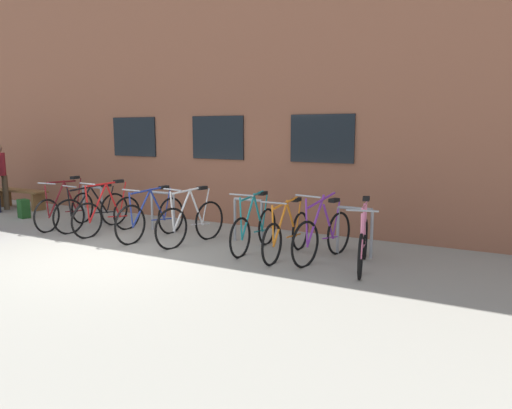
{
  "coord_description": "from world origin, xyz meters",
  "views": [
    {
      "loc": [
        5.7,
        -5.49,
        2.05
      ],
      "look_at": [
        1.82,
        1.6,
        0.77
      ],
      "focal_mm": 33.14,
      "sensor_mm": 36.0,
      "label": 1
    }
  ],
  "objects_px": {
    "bicycle_black": "(93,211)",
    "bicycle_pink": "(363,243)",
    "bicycle_blue": "(152,218)",
    "bicycle_purple": "(323,236)",
    "bicycle_teal": "(254,229)",
    "bicycle_red": "(108,214)",
    "bicycle_maroon": "(65,209)",
    "bicycle_white": "(191,222)",
    "backpack": "(24,209)",
    "wooden_bench": "(21,195)",
    "bicycle_orange": "(287,234)"
  },
  "relations": [
    {
      "from": "bicycle_red",
      "to": "bicycle_blue",
      "type": "bearing_deg",
      "value": 4.26
    },
    {
      "from": "bicycle_maroon",
      "to": "bicycle_purple",
      "type": "xyz_separation_m",
      "value": [
        5.71,
        0.21,
        0.01
      ]
    },
    {
      "from": "bicycle_white",
      "to": "bicycle_orange",
      "type": "xyz_separation_m",
      "value": [
        1.89,
        0.04,
        -0.03
      ]
    },
    {
      "from": "bicycle_pink",
      "to": "wooden_bench",
      "type": "bearing_deg",
      "value": 174.02
    },
    {
      "from": "bicycle_red",
      "to": "bicycle_teal",
      "type": "bearing_deg",
      "value": 4.07
    },
    {
      "from": "wooden_bench",
      "to": "bicycle_black",
      "type": "bearing_deg",
      "value": -14.41
    },
    {
      "from": "bicycle_teal",
      "to": "bicycle_maroon",
      "type": "distance_m",
      "value": 4.47
    },
    {
      "from": "bicycle_blue",
      "to": "bicycle_black",
      "type": "xyz_separation_m",
      "value": [
        -1.66,
        0.08,
        -0.01
      ]
    },
    {
      "from": "bicycle_black",
      "to": "bicycle_orange",
      "type": "height_order",
      "value": "bicycle_orange"
    },
    {
      "from": "bicycle_white",
      "to": "wooden_bench",
      "type": "height_order",
      "value": "bicycle_white"
    },
    {
      "from": "bicycle_orange",
      "to": "bicycle_blue",
      "type": "bearing_deg",
      "value": -178.8
    },
    {
      "from": "bicycle_red",
      "to": "bicycle_white",
      "type": "height_order",
      "value": "bicycle_red"
    },
    {
      "from": "bicycle_red",
      "to": "wooden_bench",
      "type": "distance_m",
      "value": 4.45
    },
    {
      "from": "bicycle_teal",
      "to": "bicycle_pink",
      "type": "height_order",
      "value": "bicycle_teal"
    },
    {
      "from": "bicycle_red",
      "to": "bicycle_pink",
      "type": "relative_size",
      "value": 0.98
    },
    {
      "from": "bicycle_maroon",
      "to": "bicycle_white",
      "type": "bearing_deg",
      "value": 1.39
    },
    {
      "from": "bicycle_black",
      "to": "bicycle_pink",
      "type": "relative_size",
      "value": 1.06
    },
    {
      "from": "bicycle_maroon",
      "to": "bicycle_orange",
      "type": "height_order",
      "value": "bicycle_maroon"
    },
    {
      "from": "bicycle_purple",
      "to": "wooden_bench",
      "type": "relative_size",
      "value": 0.98
    },
    {
      "from": "bicycle_blue",
      "to": "bicycle_teal",
      "type": "xyz_separation_m",
      "value": [
        2.15,
        0.15,
        -0.02
      ]
    },
    {
      "from": "bicycle_pink",
      "to": "backpack",
      "type": "bearing_deg",
      "value": 178.98
    },
    {
      "from": "bicycle_red",
      "to": "bicycle_purple",
      "type": "bearing_deg",
      "value": 2.87
    },
    {
      "from": "bicycle_pink",
      "to": "backpack",
      "type": "relative_size",
      "value": 3.9
    },
    {
      "from": "bicycle_red",
      "to": "bicycle_orange",
      "type": "bearing_deg",
      "value": 2.04
    },
    {
      "from": "bicycle_teal",
      "to": "bicycle_red",
      "type": "height_order",
      "value": "bicycle_red"
    },
    {
      "from": "wooden_bench",
      "to": "backpack",
      "type": "distance_m",
      "value": 1.56
    },
    {
      "from": "bicycle_purple",
      "to": "bicycle_teal",
      "type": "bearing_deg",
      "value": 179.77
    },
    {
      "from": "bicycle_purple",
      "to": "backpack",
      "type": "bearing_deg",
      "value": 179.66
    },
    {
      "from": "bicycle_black",
      "to": "bicycle_orange",
      "type": "distance_m",
      "value": 4.47
    },
    {
      "from": "bicycle_white",
      "to": "bicycle_maroon",
      "type": "relative_size",
      "value": 0.97
    },
    {
      "from": "bicycle_teal",
      "to": "wooden_bench",
      "type": "bearing_deg",
      "value": 173.3
    },
    {
      "from": "bicycle_white",
      "to": "wooden_bench",
      "type": "relative_size",
      "value": 0.97
    },
    {
      "from": "bicycle_maroon",
      "to": "bicycle_black",
      "type": "distance_m",
      "value": 0.67
    },
    {
      "from": "bicycle_blue",
      "to": "bicycle_black",
      "type": "height_order",
      "value": "bicycle_blue"
    },
    {
      "from": "bicycle_blue",
      "to": "bicycle_pink",
      "type": "height_order",
      "value": "bicycle_pink"
    },
    {
      "from": "bicycle_teal",
      "to": "backpack",
      "type": "height_order",
      "value": "bicycle_teal"
    },
    {
      "from": "bicycle_white",
      "to": "backpack",
      "type": "xyz_separation_m",
      "value": [
        -4.98,
        0.17,
        -0.18
      ]
    },
    {
      "from": "bicycle_black",
      "to": "wooden_bench",
      "type": "height_order",
      "value": "bicycle_black"
    },
    {
      "from": "bicycle_teal",
      "to": "bicycle_orange",
      "type": "bearing_deg",
      "value": -7.84
    },
    {
      "from": "bicycle_teal",
      "to": "wooden_bench",
      "type": "xyz_separation_m",
      "value": [
        -7.52,
        0.88,
        -0.01
      ]
    },
    {
      "from": "bicycle_purple",
      "to": "wooden_bench",
      "type": "height_order",
      "value": "bicycle_purple"
    },
    {
      "from": "bicycle_teal",
      "to": "bicycle_blue",
      "type": "bearing_deg",
      "value": -176.02
    },
    {
      "from": "bicycle_teal",
      "to": "bicycle_white",
      "type": "height_order",
      "value": "bicycle_white"
    },
    {
      "from": "bicycle_blue",
      "to": "bicycle_orange",
      "type": "height_order",
      "value": "bicycle_blue"
    },
    {
      "from": "bicycle_blue",
      "to": "bicycle_white",
      "type": "xyz_separation_m",
      "value": [
        0.91,
        0.02,
        0.0
      ]
    },
    {
      "from": "bicycle_blue",
      "to": "bicycle_purple",
      "type": "distance_m",
      "value": 3.4
    },
    {
      "from": "bicycle_red",
      "to": "bicycle_maroon",
      "type": "relative_size",
      "value": 0.97
    },
    {
      "from": "bicycle_purple",
      "to": "backpack",
      "type": "distance_m",
      "value": 7.46
    },
    {
      "from": "bicycle_red",
      "to": "bicycle_maroon",
      "type": "xyz_separation_m",
      "value": [
        -1.25,
        0.02,
        -0.0
      ]
    },
    {
      "from": "backpack",
      "to": "bicycle_red",
      "type": "bearing_deg",
      "value": 9.7
    }
  ]
}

